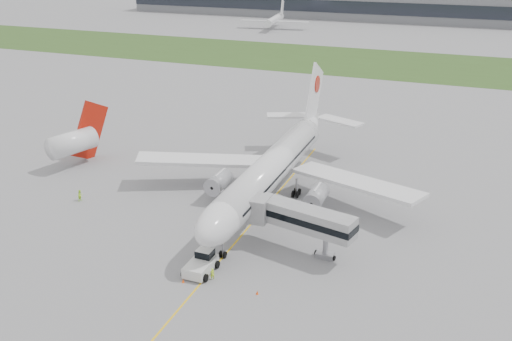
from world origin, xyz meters
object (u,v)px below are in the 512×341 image
at_px(neighbor_aircraft, 75,141).
at_px(airliner, 274,166).
at_px(pushback_tug, 202,263).
at_px(ground_crew_near, 212,274).
at_px(jet_bridge, 298,218).

bearing_deg(neighbor_aircraft, airliner, 15.97).
relative_size(pushback_tug, ground_crew_near, 3.23).
distance_m(ground_crew_near, neighbor_aircraft, 47.41).
bearing_deg(ground_crew_near, jet_bridge, -167.16).
xyz_separation_m(pushback_tug, jet_bridge, (9.75, 8.99, 3.88)).
relative_size(pushback_tug, jet_bridge, 0.33).
xyz_separation_m(pushback_tug, neighbor_aircraft, (-37.60, 24.38, 3.53)).
xyz_separation_m(airliner, jet_bridge, (8.63, -14.81, -0.61)).
bearing_deg(airliner, neighbor_aircraft, 179.15).
height_order(airliner, ground_crew_near, airliner).
height_order(airliner, pushback_tug, airliner).
height_order(pushback_tug, neighbor_aircraft, neighbor_aircraft).
distance_m(jet_bridge, neighbor_aircraft, 49.80).
height_order(airliner, jet_bridge, airliner).
bearing_deg(airliner, ground_crew_near, -87.86).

